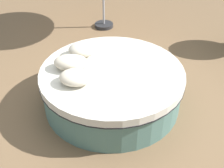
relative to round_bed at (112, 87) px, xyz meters
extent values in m
plane|color=brown|center=(0.00, 0.00, -0.32)|extent=(16.00, 16.00, 0.00)
cylinder|color=#4C726B|center=(0.00, 0.00, -0.07)|extent=(2.15, 2.15, 0.50)
cylinder|color=black|center=(0.00, 0.00, 0.18)|extent=(2.23, 2.23, 0.01)
cylinder|color=beige|center=(0.00, 0.00, 0.24)|extent=(2.22, 2.22, 0.13)
ellipsoid|color=beige|center=(0.53, -0.40, 0.42)|extent=(0.42, 0.36, 0.21)
ellipsoid|color=beige|center=(0.62, -0.01, 0.42)|extent=(0.53, 0.35, 0.22)
ellipsoid|color=beige|center=(0.49, 0.35, 0.41)|extent=(0.47, 0.38, 0.20)
cylinder|color=#262628|center=(0.42, -2.81, -0.28)|extent=(0.44, 0.44, 0.08)
camera|label=1|loc=(-0.29, 3.73, 2.82)|focal=47.70mm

